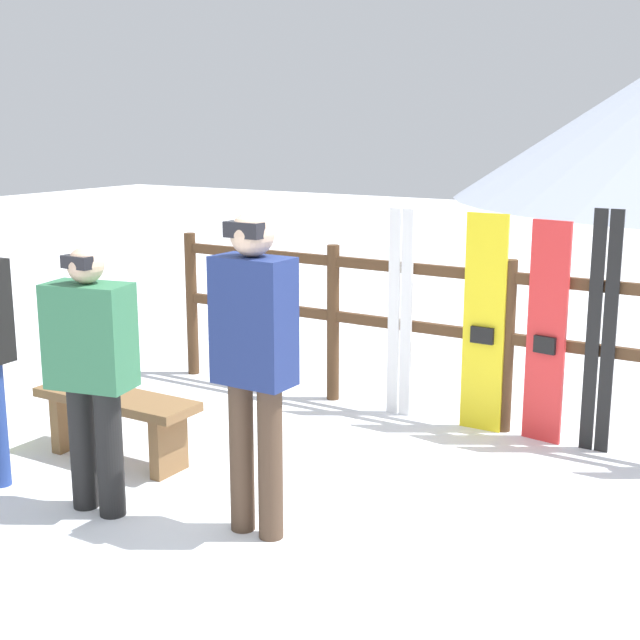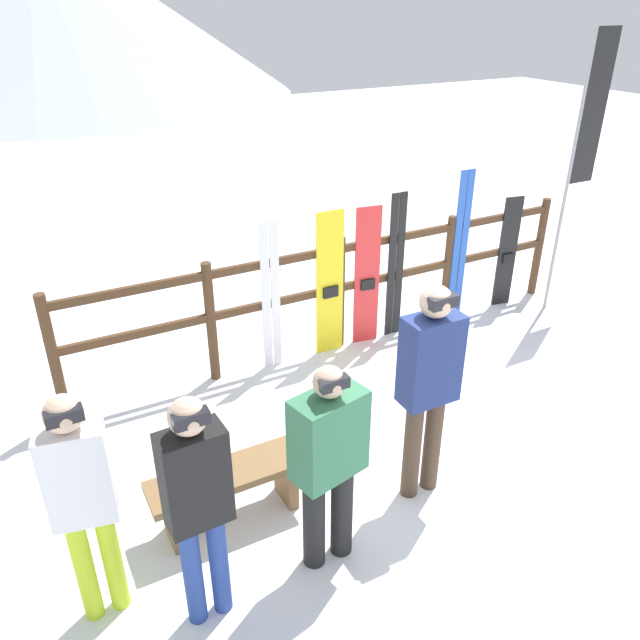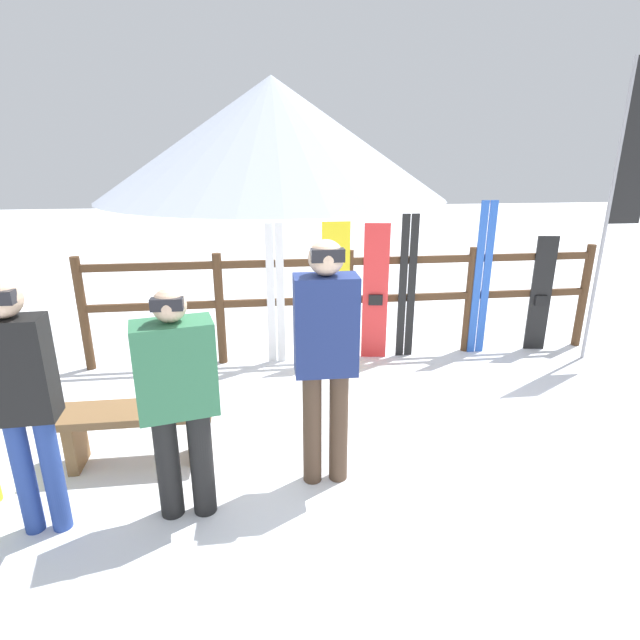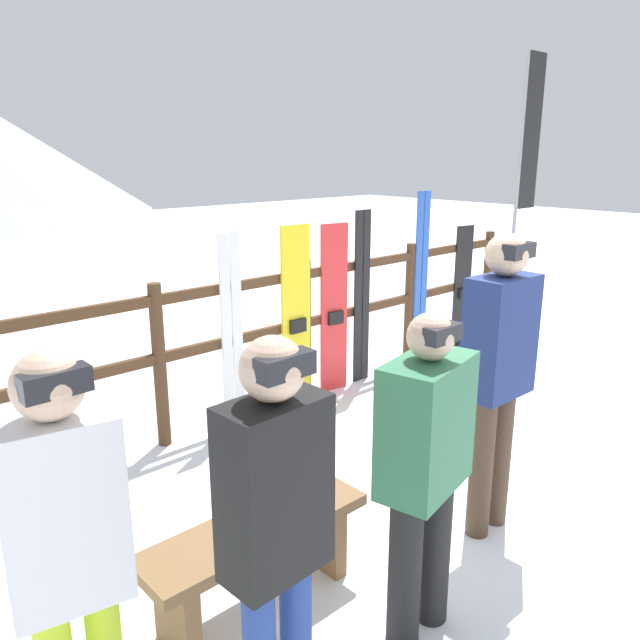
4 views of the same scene
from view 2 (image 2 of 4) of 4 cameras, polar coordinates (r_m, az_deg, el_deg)
The scene contains 15 objects.
ground_plane at distance 5.56m, azimuth 13.18°, elevation -12.10°, with size 40.00×40.00×0.00m, color white.
mountain_backdrop at distance 27.43m, azimuth -23.95°, elevation 24.61°, with size 18.00×18.00×6.00m.
fence at distance 6.66m, azimuth 1.86°, elevation 3.41°, with size 5.91×0.10×1.27m.
bench at distance 4.72m, azimuth -8.20°, elevation -14.63°, with size 1.18×0.36×0.46m.
person_plaid_green at distance 4.06m, azimuth 0.78°, elevation -12.36°, with size 0.52×0.36×1.55m.
person_black at distance 3.72m, azimuth -11.15°, elevation -15.59°, with size 0.38×0.22×1.64m.
person_navy at distance 4.56m, azimuth 9.92°, elevation -5.29°, with size 0.42×0.24×1.77m.
person_white at distance 3.92m, azimuth -20.94°, elevation -14.60°, with size 0.40×0.27×1.64m.
ski_pair_white at distance 6.26m, azimuth -4.52°, elevation 2.09°, with size 0.20×0.02×1.59m.
snowboard_yellow at distance 6.52m, azimuth 0.89°, elevation 3.26°, with size 0.31×0.06×1.59m.
snowboard_red at distance 6.74m, azimuth 4.31°, elevation 3.92°, with size 0.29×0.09×1.57m.
ski_pair_black at distance 6.92m, azimuth 6.92°, elevation 4.88°, with size 0.20×0.02×1.66m.
ski_pair_blue at distance 7.41m, azimuth 12.69°, elevation 6.53°, with size 0.19×0.02×1.80m.
snowboard_black_stripe at distance 7.97m, azimuth 16.75°, elevation 5.92°, with size 0.24×0.08×1.39m.
rental_flag at distance 7.77m, azimuth 22.91°, elevation 14.95°, with size 0.40×0.04×3.20m.
Camera 2 is at (-3.04, -3.07, 3.49)m, focal length 35.00 mm.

